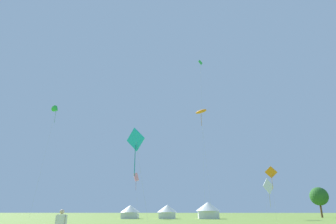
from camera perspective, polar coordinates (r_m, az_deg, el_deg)
kite_green_delta at (r=68.94m, az=-21.09°, el=0.44°), size 2.91×2.75×23.80m
kite_orange_parafoil at (r=69.33m, az=6.48°, el=0.07°), size 3.24×3.95×24.39m
kite_cyan_diamond at (r=38.86m, az=-6.38°, el=-5.69°), size 3.37×1.81×12.12m
kite_white_diamond at (r=63.17m, az=19.08°, el=-13.70°), size 2.88×2.25×7.80m
kite_pink_box at (r=66.97m, az=-6.27°, el=-12.57°), size 1.65×2.52×9.64m
kite_green_diamond at (r=69.54m, az=6.41°, el=8.04°), size 1.13×2.63×35.90m
kite_orange_diamond at (r=48.32m, az=19.57°, el=-11.24°), size 1.76×1.00×8.13m
festival_tent_left at (r=65.54m, az=-7.42°, el=-18.71°), size 4.19×4.19×2.72m
festival_tent_center at (r=64.70m, az=-0.15°, el=-18.82°), size 4.28×4.28×2.78m
festival_tent_right at (r=64.86m, az=7.85°, el=-18.38°), size 5.16×5.16×3.35m
tree_distant_left at (r=82.78m, az=27.49°, el=-14.47°), size 4.32×4.32×7.08m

